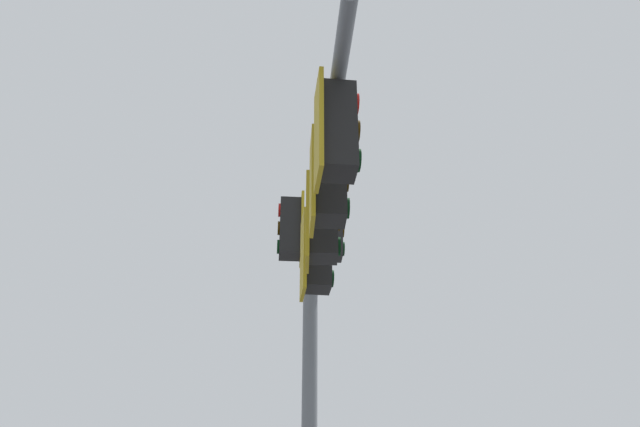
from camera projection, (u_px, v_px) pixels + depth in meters
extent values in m
cylinder|color=slate|center=(325.00, 168.00, 7.34)|extent=(3.12, 3.95, 0.14)
cube|color=black|center=(331.00, 230.00, 9.76)|extent=(0.42, 0.42, 0.90)
cube|color=#B29319|center=(320.00, 230.00, 9.75)|extent=(0.30, 0.37, 1.04)
cylinder|color=red|center=(342.00, 213.00, 9.92)|extent=(0.15, 0.18, 0.20)
cylinder|color=#3C2703|center=(343.00, 230.00, 9.77)|extent=(0.15, 0.18, 0.20)
cylinder|color=black|center=(343.00, 249.00, 9.62)|extent=(0.15, 0.18, 0.20)
cube|color=black|center=(290.00, 229.00, 9.72)|extent=(0.42, 0.42, 0.90)
cube|color=#B29319|center=(302.00, 229.00, 9.73)|extent=(0.30, 0.37, 1.04)
cylinder|color=red|center=(279.00, 210.00, 9.86)|extent=(0.15, 0.18, 0.20)
cylinder|color=#3C2703|center=(279.00, 228.00, 9.71)|extent=(0.15, 0.18, 0.20)
cylinder|color=black|center=(278.00, 247.00, 9.56)|extent=(0.15, 0.18, 0.20)
cube|color=black|center=(318.00, 255.00, 7.96)|extent=(0.42, 0.42, 0.90)
cube|color=#B29319|center=(304.00, 254.00, 7.95)|extent=(0.32, 0.36, 1.04)
cylinder|color=red|center=(331.00, 233.00, 8.13)|extent=(0.15, 0.17, 0.20)
cylinder|color=#3C2703|center=(332.00, 256.00, 7.98)|extent=(0.15, 0.17, 0.20)
cylinder|color=black|center=(332.00, 279.00, 7.83)|extent=(0.15, 0.17, 0.20)
cube|color=black|center=(323.00, 222.00, 7.25)|extent=(0.42, 0.42, 0.90)
cube|color=#B29319|center=(308.00, 221.00, 7.25)|extent=(0.29, 0.38, 1.04)
cylinder|color=red|center=(338.00, 198.00, 7.40)|extent=(0.14, 0.18, 0.20)
cylinder|color=#3C2703|center=(339.00, 222.00, 7.26)|extent=(0.14, 0.18, 0.20)
cylinder|color=black|center=(339.00, 247.00, 7.11)|extent=(0.14, 0.18, 0.20)
cube|color=black|center=(330.00, 181.00, 6.54)|extent=(0.42, 0.42, 0.90)
cube|color=#B29319|center=(313.00, 180.00, 6.53)|extent=(0.30, 0.37, 1.04)
cylinder|color=red|center=(346.00, 156.00, 6.70)|extent=(0.14, 0.18, 0.20)
cylinder|color=#3C2703|center=(347.00, 182.00, 6.55)|extent=(0.14, 0.18, 0.20)
cylinder|color=black|center=(347.00, 208.00, 6.40)|extent=(0.14, 0.18, 0.20)
cube|color=black|center=(338.00, 131.00, 5.83)|extent=(0.42, 0.42, 0.90)
cube|color=#B29319|center=(319.00, 129.00, 5.81)|extent=(0.31, 0.36, 1.04)
cylinder|color=red|center=(356.00, 105.00, 5.99)|extent=(0.15, 0.17, 0.20)
cylinder|color=#3C2703|center=(357.00, 132.00, 5.85)|extent=(0.15, 0.17, 0.20)
cylinder|color=black|center=(358.00, 161.00, 5.70)|extent=(0.15, 0.17, 0.20)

